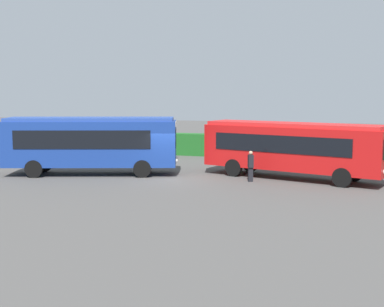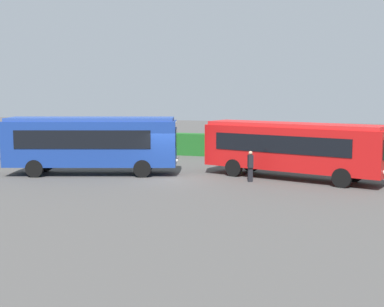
% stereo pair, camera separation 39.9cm
% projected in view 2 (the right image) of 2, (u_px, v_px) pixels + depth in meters
% --- Properties ---
extents(ground_plane, '(111.70, 111.70, 0.00)m').
position_uv_depth(ground_plane, '(171.00, 178.00, 29.31)').
color(ground_plane, '#514F4C').
extents(bus_blue, '(10.11, 5.23, 3.34)m').
position_uv_depth(bus_blue, '(92.00, 142.00, 30.46)').
color(bus_blue, navy).
rests_on(bus_blue, ground_plane).
extents(bus_red, '(10.36, 5.03, 3.11)m').
position_uv_depth(bus_red, '(293.00, 147.00, 28.85)').
color(bus_red, red).
rests_on(bus_red, ground_plane).
extents(person_center, '(0.39, 0.45, 1.67)m').
position_uv_depth(person_center, '(250.00, 166.00, 28.08)').
color(person_center, black).
rests_on(person_center, ground_plane).
extents(hedge_row, '(67.85, 1.07, 1.64)m').
position_uv_depth(hedge_row, '(219.00, 145.00, 39.20)').
color(hedge_row, '#1F6222').
rests_on(hedge_row, ground_plane).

